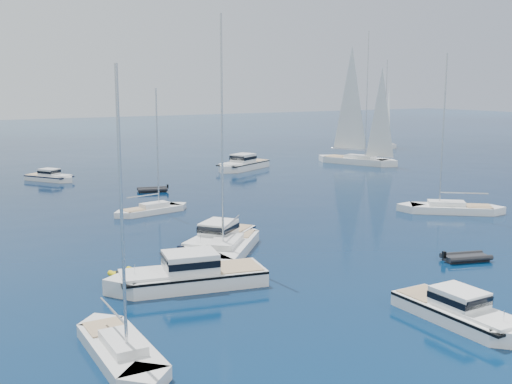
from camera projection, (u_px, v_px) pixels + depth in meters
motor_cruiser_near at (460, 323)px, 30.86m from camera, size 2.58×8.26×2.16m
motor_cruiser_left at (218, 247)px, 45.19m from camera, size 8.95×7.85×2.41m
motor_cruiser_centre at (187, 287)px, 36.34m from camera, size 10.56×5.11×2.66m
motor_cruiser_distant at (242, 169)px, 86.23m from camera, size 10.85×7.70×2.77m
motor_cruiser_horizon at (50, 181)px, 76.06m from camera, size 5.87×7.36×1.92m
sailboat_fore at (121, 356)px, 27.04m from camera, size 2.49×8.93×13.07m
sailboat_mid_r at (450, 212)px, 57.35m from camera, size 9.59×8.58×15.06m
sailboat_mid_l at (227, 253)px, 43.55m from camera, size 9.95×10.52×16.90m
sailboat_centre at (152, 213)px, 57.12m from camera, size 8.30×3.48×11.84m
sailboat_sails_r at (357, 164)px, 92.54m from camera, size 8.69×13.91×20.03m
sailboat_sails_far at (383, 146)px, 118.23m from camera, size 7.89×11.53×16.82m
tender_yellow at (133, 282)px, 37.25m from camera, size 2.60×3.85×0.95m
tender_grey_near at (466, 261)px, 41.72m from camera, size 3.72×2.76×0.95m
tender_grey_far at (152, 192)px, 68.40m from camera, size 3.78×2.71×0.95m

